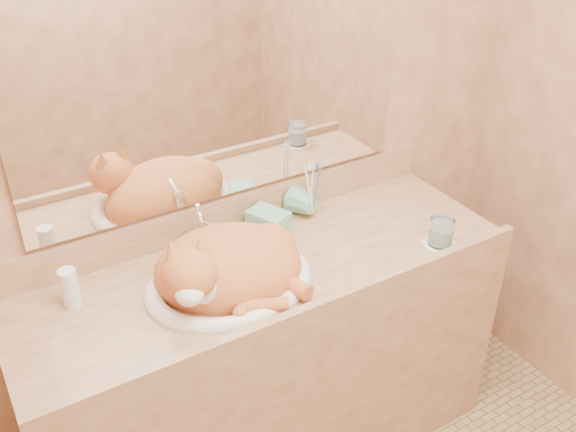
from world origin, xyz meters
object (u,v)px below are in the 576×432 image
soap_dispenser (285,215)px  water_glass (441,232)px  cat (225,265)px  vanity_counter (269,365)px  toothbrush_cup (313,208)px  sink_basin (228,263)px

soap_dispenser → water_glass: soap_dispenser is taller
cat → vanity_counter: bearing=24.5°
cat → toothbrush_cup: 0.47m
soap_dispenser → toothbrush_cup: 0.17m
soap_dispenser → water_glass: bearing=-58.3°
vanity_counter → water_glass: 0.75m
vanity_counter → toothbrush_cup: size_ratio=15.65×
sink_basin → vanity_counter: bearing=-4.1°
vanity_counter → water_glass: bearing=-19.5°
vanity_counter → sink_basin: sink_basin is taller
vanity_counter → sink_basin: 0.52m
vanity_counter → water_glass: (0.55, -0.19, 0.48)m
soap_dispenser → water_glass: 0.51m
vanity_counter → cat: 0.53m
cat → sink_basin: bearing=29.6°
cat → toothbrush_cup: (0.43, 0.19, -0.03)m
vanity_counter → soap_dispenser: (0.12, 0.10, 0.52)m
vanity_counter → sink_basin: (-0.14, -0.02, 0.50)m
vanity_counter → sink_basin: bearing=-171.9°
vanity_counter → soap_dispenser: bearing=38.3°
cat → water_glass: cat is taller
vanity_counter → soap_dispenser: soap_dispenser is taller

